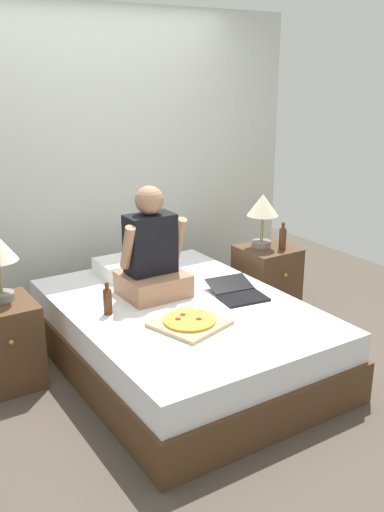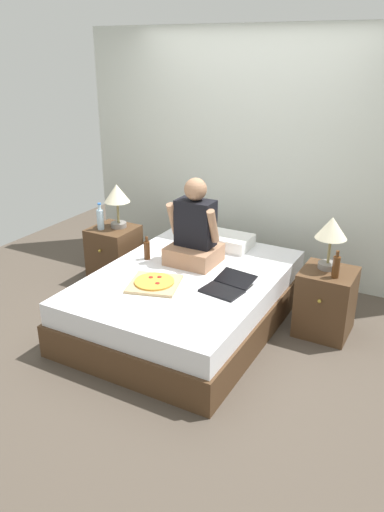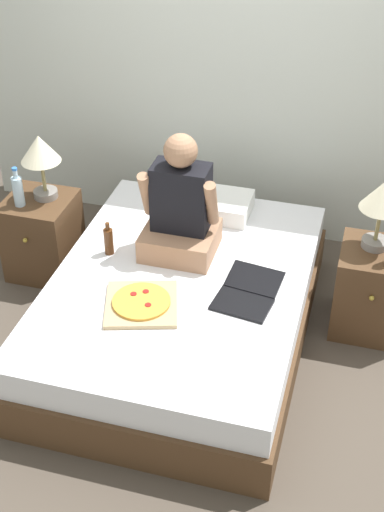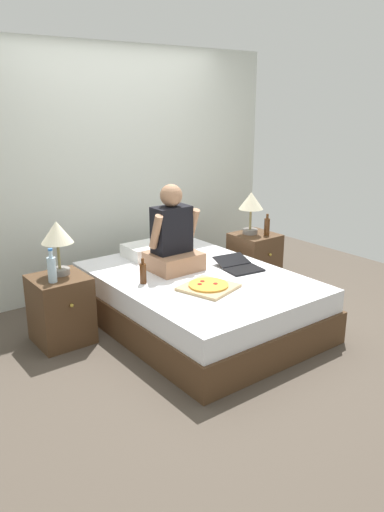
% 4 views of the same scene
% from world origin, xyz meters
% --- Properties ---
extents(ground_plane, '(5.87, 5.87, 0.00)m').
position_xyz_m(ground_plane, '(0.00, 0.00, 0.00)').
color(ground_plane, '#4C4238').
extents(wall_back, '(3.87, 0.12, 2.50)m').
position_xyz_m(wall_back, '(0.00, 1.40, 1.25)').
color(wall_back, silver).
rests_on(wall_back, ground).
extents(bed, '(1.52, 2.08, 0.47)m').
position_xyz_m(bed, '(0.00, 0.00, 0.23)').
color(bed, '#4C331E').
rests_on(bed, ground).
extents(nightstand_left, '(0.44, 0.47, 0.58)m').
position_xyz_m(nightstand_left, '(-1.11, 0.43, 0.29)').
color(nightstand_left, '#4C331E').
rests_on(nightstand_left, ground).
extents(nightstand_right, '(0.44, 0.47, 0.58)m').
position_xyz_m(nightstand_right, '(1.11, 0.43, 0.29)').
color(nightstand_right, '#4C331E').
rests_on(nightstand_right, ground).
extents(lamp_on_right_nightstand, '(0.26, 0.26, 0.45)m').
position_xyz_m(lamp_on_right_nightstand, '(1.08, 0.48, 0.90)').
color(lamp_on_right_nightstand, gray).
rests_on(lamp_on_right_nightstand, nightstand_right).
extents(beer_bottle, '(0.06, 0.06, 0.23)m').
position_xyz_m(beer_bottle, '(1.18, 0.33, 0.67)').
color(beer_bottle, '#512D14').
rests_on(beer_bottle, nightstand_right).
extents(pillow, '(0.52, 0.34, 0.12)m').
position_xyz_m(pillow, '(0.00, 0.76, 0.53)').
color(pillow, white).
rests_on(pillow, bed).
extents(person_seated, '(0.47, 0.40, 0.78)m').
position_xyz_m(person_seated, '(-0.07, 0.28, 0.76)').
color(person_seated, '#A37556').
rests_on(person_seated, bed).
extents(laptop, '(0.37, 0.46, 0.07)m').
position_xyz_m(laptop, '(0.42, -0.09, 0.49)').
color(laptop, black).
rests_on(laptop, bed).
extents(pizza_box, '(0.50, 0.50, 0.05)m').
position_xyz_m(pizza_box, '(-0.13, -0.31, 0.49)').
color(pizza_box, tan).
rests_on(pizza_box, bed).
extents(beer_bottle_on_bed, '(0.06, 0.06, 0.22)m').
position_xyz_m(beer_bottle_on_bed, '(-0.49, 0.12, 0.56)').
color(beer_bottle_on_bed, '#4C2811').
rests_on(beer_bottle_on_bed, bed).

